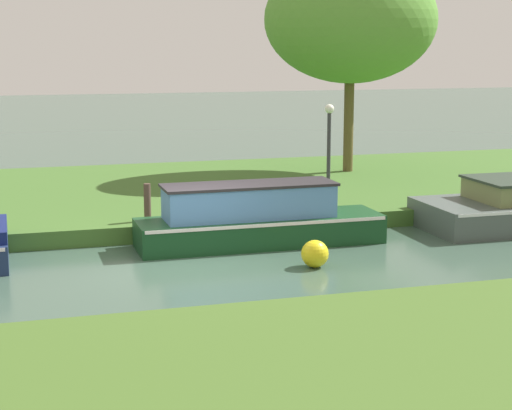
% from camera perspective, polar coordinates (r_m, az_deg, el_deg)
% --- Properties ---
extents(ground_plane, '(120.00, 120.00, 0.00)m').
position_cam_1_polar(ground_plane, '(17.18, -4.10, -3.96)').
color(ground_plane, '#3C5647').
extents(riverbank_far, '(72.00, 10.00, 0.40)m').
position_cam_1_polar(riverbank_far, '(23.87, -7.72, 0.65)').
color(riverbank_far, '#3F6628').
rests_on(riverbank_far, ground_plane).
extents(forest_cruiser, '(5.46, 1.45, 1.39)m').
position_cam_1_polar(forest_cruiser, '(18.57, 0.02, -0.96)').
color(forest_cruiser, '#15401F').
rests_on(forest_cruiser, ground_plane).
extents(willow_tree_left, '(5.46, 4.44, 6.66)m').
position_cam_1_polar(willow_tree_left, '(26.68, 6.46, 12.32)').
color(willow_tree_left, brown).
rests_on(willow_tree_left, riverbank_far).
extents(lamp_post, '(0.24, 0.24, 2.47)m').
position_cam_1_polar(lamp_post, '(21.88, 4.95, 4.51)').
color(lamp_post, '#333338').
rests_on(lamp_post, riverbank_far).
extents(mooring_post_near, '(0.16, 0.16, 0.86)m').
position_cam_1_polar(mooring_post_near, '(19.36, -7.35, 0.18)').
color(mooring_post_near, '#4B372E').
rests_on(mooring_post_near, riverbank_far).
extents(mooring_post_far, '(0.14, 0.14, 0.50)m').
position_cam_1_polar(mooring_post_far, '(19.79, -1.64, -0.03)').
color(mooring_post_far, '#4D2F29').
rests_on(mooring_post_far, riverbank_far).
extents(channel_buoy, '(0.55, 0.55, 0.55)m').
position_cam_1_polar(channel_buoy, '(16.82, 4.00, -3.31)').
color(channel_buoy, yellow).
rests_on(channel_buoy, ground_plane).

